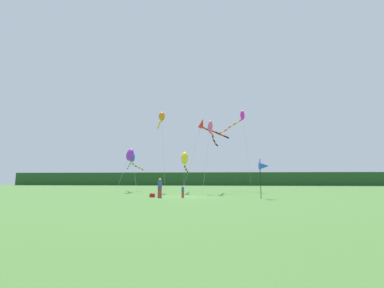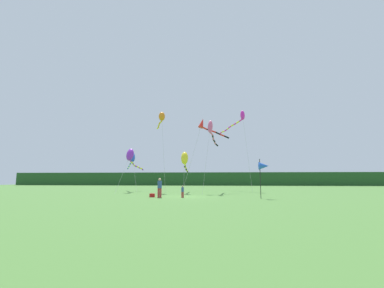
{
  "view_description": "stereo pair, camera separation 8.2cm",
  "coord_description": "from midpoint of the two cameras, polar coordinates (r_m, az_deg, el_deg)",
  "views": [
    {
      "loc": [
        2.93,
        -25.9,
        1.75
      ],
      "look_at": [
        0.0,
        6.0,
        6.05
      ],
      "focal_mm": 24.34,
      "sensor_mm": 36.0,
      "label": 1
    },
    {
      "loc": [
        3.01,
        -25.89,
        1.75
      ],
      "look_at": [
        0.0,
        6.0,
        6.05
      ],
      "focal_mm": 24.34,
      "sensor_mm": 36.0,
      "label": 2
    }
  ],
  "objects": [
    {
      "name": "kite_magenta",
      "position": [
        41.02,
        10.33,
        5.47
      ],
      "size": [
        4.48,
        6.9,
        12.12
      ],
      "color": "#B2B2B2",
      "rests_on": "ground"
    },
    {
      "name": "kite_red",
      "position": [
        34.18,
        2.92,
        4.1
      ],
      "size": [
        6.0,
        4.15,
        9.67
      ],
      "color": "#B2B2B2",
      "rests_on": "ground"
    },
    {
      "name": "kite_blue",
      "position": [
        38.37,
        -12.94,
        -3.14
      ],
      "size": [
        3.94,
        7.38,
        5.71
      ],
      "color": "#B2B2B2",
      "rests_on": "ground"
    },
    {
      "name": "banner_flag_pole",
      "position": [
        24.8,
        15.51,
        -4.73
      ],
      "size": [
        0.9,
        0.7,
        3.57
      ],
      "color": "black",
      "rests_on": "ground"
    },
    {
      "name": "kite_purple",
      "position": [
        36.25,
        -13.17,
        -2.63
      ],
      "size": [
        1.15,
        9.03,
        5.95
      ],
      "color": "#B2B2B2",
      "rests_on": "ground"
    },
    {
      "name": "person_child",
      "position": [
        24.92,
        -1.98,
        -10.23
      ],
      "size": [
        0.25,
        0.25,
        1.12
      ],
      "color": "#B23338",
      "rests_on": "ground"
    },
    {
      "name": "ground_plane",
      "position": [
        26.13,
        -1.17,
        -11.49
      ],
      "size": [
        120.0,
        120.0,
        0.0
      ],
      "primitive_type": "plane",
      "color": "#477533"
    },
    {
      "name": "kite_yellow",
      "position": [
        32.29,
        -1.52,
        -3.44
      ],
      "size": [
        0.97,
        7.13,
        5.19
      ],
      "color": "#B2B2B2",
      "rests_on": "ground"
    },
    {
      "name": "distant_treeline",
      "position": [
        70.96,
        3.02,
        -7.65
      ],
      "size": [
        108.0,
        2.35,
        3.48
      ],
      "primitive_type": "cube",
      "color": "#234C23",
      "rests_on": "ground"
    },
    {
      "name": "kite_orange",
      "position": [
        36.86,
        -6.62,
        5.8
      ],
      "size": [
        2.36,
        4.64,
        11.08
      ],
      "color": "#B2B2B2",
      "rests_on": "ground"
    },
    {
      "name": "person_adult",
      "position": [
        25.11,
        -7.01,
        -9.27
      ],
      "size": [
        0.4,
        0.4,
        1.82
      ],
      "color": "#B23338",
      "rests_on": "ground"
    },
    {
      "name": "cooler_box",
      "position": [
        25.85,
        -8.63,
        -11.06
      ],
      "size": [
        0.48,
        0.32,
        0.35
      ],
      "primitive_type": "cube",
      "color": "red",
      "rests_on": "ground"
    },
    {
      "name": "kite_rainbow",
      "position": [
        33.07,
        4.27,
        3.13
      ],
      "size": [
        1.88,
        8.21,
        9.13
      ],
      "color": "#B2B2B2",
      "rests_on": "ground"
    }
  ]
}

